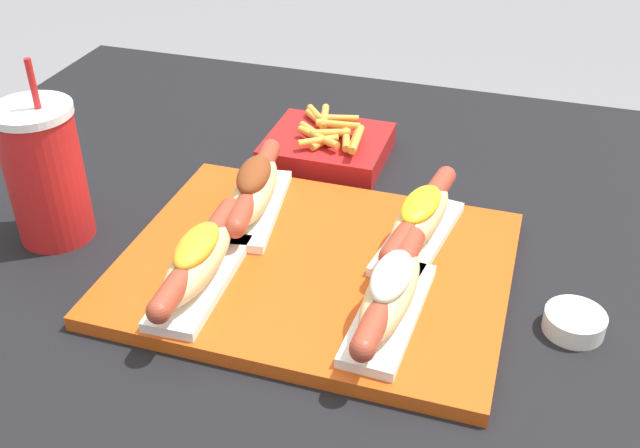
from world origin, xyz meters
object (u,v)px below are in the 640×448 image
hot_dog_0 (198,261)px  sauce_bowl (575,321)px  fries_basket (328,146)px  drink_cup (45,173)px  hot_dog_1 (390,293)px  hot_dog_3 (420,219)px  hot_dog_2 (255,190)px  serving_tray (315,267)px

hot_dog_0 → sauce_bowl: hot_dog_0 is taller
fries_basket → drink_cup: bearing=-132.1°
hot_dog_1 → drink_cup: size_ratio=0.94×
hot_dog_3 → drink_cup: 0.46m
drink_cup → fries_basket: (0.27, 0.30, -0.07)m
hot_dog_2 → hot_dog_3: 0.21m
serving_tray → hot_dog_2: 0.14m
serving_tray → hot_dog_3: 0.14m
serving_tray → hot_dog_3: hot_dog_3 is taller
hot_dog_1 → serving_tray: bearing=145.9°
hot_dog_0 → fries_basket: 0.36m
serving_tray → hot_dog_3: (0.11, 0.08, 0.04)m
hot_dog_1 → hot_dog_2: bearing=144.5°
serving_tray → sauce_bowl: (0.30, -0.01, 0.00)m
serving_tray → fries_basket: fries_basket is taller
hot_dog_3 → fries_basket: size_ratio=1.26×
hot_dog_2 → fries_basket: hot_dog_2 is taller
hot_dog_2 → hot_dog_3: (0.21, -0.00, -0.00)m
sauce_bowl → fries_basket: (-0.37, 0.29, 0.01)m
sauce_bowl → drink_cup: drink_cup is taller
hot_dog_0 → hot_dog_2: 0.16m
serving_tray → sauce_bowl: sauce_bowl is taller
hot_dog_2 → fries_basket: (0.04, 0.20, -0.03)m
hot_dog_0 → drink_cup: drink_cup is taller
hot_dog_0 → hot_dog_1: 0.22m
hot_dog_1 → fries_basket: bearing=116.6°
hot_dog_0 → hot_dog_1: size_ratio=1.00×
sauce_bowl → hot_dog_3: bearing=154.8°
serving_tray → hot_dog_1: 0.14m
serving_tray → hot_dog_2: hot_dog_2 is taller
sauce_bowl → fries_basket: fries_basket is taller
hot_dog_0 → fries_basket: bearing=83.6°
hot_dog_0 → hot_dog_1: bearing=2.4°
sauce_bowl → drink_cup: size_ratio=0.28×
hot_dog_0 → hot_dog_3: bearing=35.9°
hot_dog_2 → fries_basket: bearing=79.6°
hot_dog_3 → hot_dog_1: bearing=-90.7°
hot_dog_0 → fries_basket: size_ratio=1.27×
hot_dog_0 → sauce_bowl: (0.41, 0.07, -0.04)m
hot_dog_2 → serving_tray: bearing=-36.8°
hot_dog_3 → fries_basket: bearing=131.2°
hot_dog_1 → sauce_bowl: bearing=17.4°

